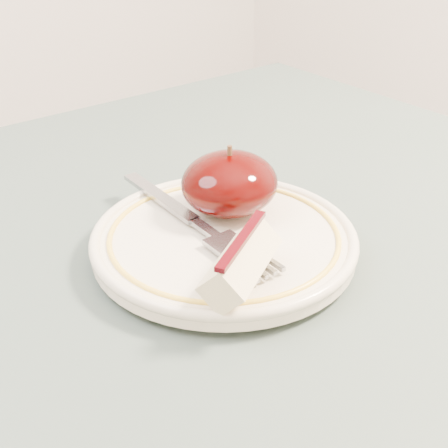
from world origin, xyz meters
TOP-DOWN VIEW (x-y plane):
  - table at (0.00, 0.00)m, footprint 0.90×0.90m
  - plate at (0.03, 0.06)m, footprint 0.21×0.21m
  - apple_half at (0.06, 0.09)m, footprint 0.08×0.08m
  - apple_wedge at (0.00, 0.00)m, footprint 0.09×0.07m
  - fork at (0.02, 0.09)m, footprint 0.03×0.20m

SIDE VIEW (x-z plane):
  - table at x=0.00m, z-range 0.29..1.04m
  - plate at x=0.03m, z-range 0.75..0.77m
  - fork at x=0.02m, z-range 0.77..0.78m
  - apple_wedge at x=0.00m, z-range 0.77..0.81m
  - apple_half at x=0.06m, z-range 0.76..0.82m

